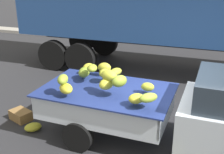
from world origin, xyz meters
TOP-DOWN VIEW (x-y plane):
  - ground at (0.00, 0.00)m, footprint 220.00×220.00m
  - curb_strip at (0.00, 8.49)m, footprint 80.00×0.80m
  - pickup_truck at (0.76, -0.09)m, footprint 4.95×1.91m
  - fallen_banana_bunch_near_tailgate at (-2.79, -0.48)m, footprint 0.47×0.47m
  - produce_crate at (-3.36, -0.14)m, footprint 0.61×0.52m

SIDE VIEW (x-z plane):
  - ground at x=0.00m, z-range 0.00..0.00m
  - curb_strip at x=0.00m, z-range 0.00..0.16m
  - fallen_banana_bunch_near_tailgate at x=-2.79m, z-range 0.00..0.18m
  - produce_crate at x=-3.36m, z-range 0.00..0.24m
  - pickup_truck at x=0.76m, z-range 0.04..1.74m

